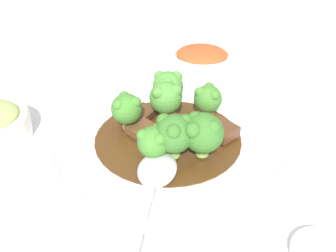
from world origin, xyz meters
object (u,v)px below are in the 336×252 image
(beef_strip_1, at_px, (150,134))
(beef_strip_0, at_px, (214,126))
(broccoli_floret_4, at_px, (174,133))
(beef_strip_2, at_px, (140,116))
(beef_strip_3, at_px, (184,126))
(serving_spoon, at_px, (155,178))
(broccoli_floret_1, at_px, (168,86))
(broccoli_floret_3, at_px, (166,97))
(side_bowl_kimchi, at_px, (202,60))
(broccoli_floret_2, at_px, (208,98))
(broccoli_floret_6, at_px, (127,108))
(broccoli_floret_0, at_px, (201,133))
(broccoli_floret_5, at_px, (153,142))
(main_plate, at_px, (168,141))

(beef_strip_1, bearing_deg, beef_strip_0, 145.24)
(broccoli_floret_4, bearing_deg, beef_strip_2, -106.77)
(broccoli_floret_4, bearing_deg, beef_strip_3, -150.31)
(beef_strip_2, height_order, serving_spoon, serving_spoon)
(beef_strip_2, distance_m, broccoli_floret_1, 0.06)
(broccoli_floret_3, relative_size, side_bowl_kimchi, 0.47)
(serving_spoon, bearing_deg, broccoli_floret_1, -140.70)
(broccoli_floret_2, height_order, side_bowl_kimchi, broccoli_floret_2)
(beef_strip_1, xyz_separation_m, broccoli_floret_1, (-0.07, -0.04, 0.03))
(broccoli_floret_6, bearing_deg, beef_strip_3, 131.21)
(broccoli_floret_0, relative_size, broccoli_floret_3, 1.04)
(broccoli_floret_3, distance_m, serving_spoon, 0.14)
(broccoli_floret_6, bearing_deg, beef_strip_0, 131.37)
(beef_strip_1, height_order, broccoli_floret_4, broccoli_floret_4)
(beef_strip_3, bearing_deg, broccoli_floret_5, 12.01)
(broccoli_floret_5, relative_size, serving_spoon, 0.24)
(broccoli_floret_0, height_order, serving_spoon, broccoli_floret_0)
(broccoli_floret_2, distance_m, side_bowl_kimchi, 0.19)
(beef_strip_2, height_order, broccoli_floret_0, broccoli_floret_0)
(beef_strip_2, bearing_deg, broccoli_floret_4, 73.23)
(beef_strip_3, distance_m, broccoli_floret_4, 0.07)
(beef_strip_3, height_order, broccoli_floret_6, broccoli_floret_6)
(beef_strip_0, bearing_deg, beef_strip_2, -61.97)
(broccoli_floret_2, distance_m, broccoli_floret_5, 0.12)
(beef_strip_1, distance_m, broccoli_floret_6, 0.05)
(main_plate, height_order, beef_strip_0, beef_strip_0)
(broccoli_floret_0, relative_size, broccoli_floret_2, 1.16)
(beef_strip_3, xyz_separation_m, broccoli_floret_6, (0.05, -0.06, 0.03))
(broccoli_floret_0, bearing_deg, serving_spoon, -3.76)
(beef_strip_2, xyz_separation_m, broccoli_floret_0, (0.01, 0.12, 0.03))
(broccoli_floret_1, relative_size, serving_spoon, 0.30)
(beef_strip_1, xyz_separation_m, serving_spoon, (0.06, 0.07, 0.00))
(broccoli_floret_2, xyz_separation_m, side_bowl_kimchi, (-0.14, -0.13, -0.03))
(beef_strip_3, xyz_separation_m, broccoli_floret_4, (0.05, 0.03, 0.03))
(broccoli_floret_1, height_order, side_bowl_kimchi, broccoli_floret_1)
(broccoli_floret_2, bearing_deg, beef_strip_2, -42.71)
(beef_strip_2, height_order, side_bowl_kimchi, side_bowl_kimchi)
(broccoli_floret_6, xyz_separation_m, side_bowl_kimchi, (-0.24, -0.07, -0.03))
(beef_strip_0, relative_size, side_bowl_kimchi, 0.59)
(beef_strip_2, bearing_deg, broccoli_floret_3, 140.35)
(beef_strip_0, xyz_separation_m, serving_spoon, (0.13, 0.02, -0.00))
(beef_strip_1, xyz_separation_m, broccoli_floret_3, (-0.05, -0.02, 0.03))
(beef_strip_0, distance_m, broccoli_floret_0, 0.07)
(broccoli_floret_1, bearing_deg, beef_strip_3, 64.42)
(side_bowl_kimchi, bearing_deg, broccoli_floret_5, 28.73)
(broccoli_floret_1, bearing_deg, beef_strip_1, 27.59)
(beef_strip_1, xyz_separation_m, broccoli_floret_2, (-0.09, 0.02, 0.03))
(beef_strip_0, bearing_deg, beef_strip_1, -34.76)
(beef_strip_0, distance_m, serving_spoon, 0.13)
(broccoli_floret_3, bearing_deg, serving_spoon, 39.55)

